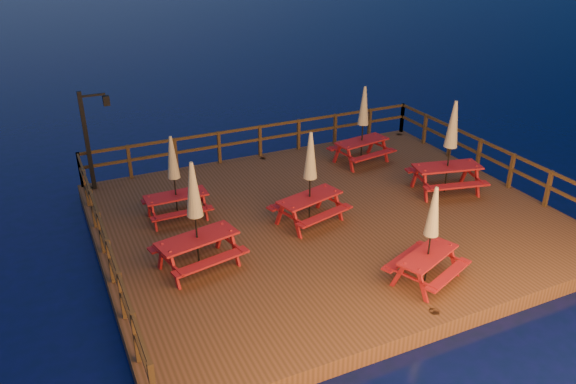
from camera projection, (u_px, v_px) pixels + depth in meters
name	position (u px, v px, depth m)	size (l,w,h in m)	color
ground	(327.00, 229.00, 15.55)	(500.00, 500.00, 0.00)	black
deck	(328.00, 222.00, 15.46)	(12.00, 10.00, 0.40)	#492D17
deck_piles	(327.00, 238.00, 15.68)	(11.44, 9.44, 1.40)	#3A2312
railing	(300.00, 167.00, 16.49)	(11.80, 9.75, 1.10)	#3A2312
lamp_post	(91.00, 131.00, 16.25)	(0.85, 0.18, 3.00)	black
picnic_table_0	(363.00, 124.00, 18.24)	(2.02, 1.76, 2.59)	#9C1C0E
picnic_table_1	(450.00, 146.00, 16.14)	(2.27, 2.01, 2.80)	#9C1C0E
picnic_table_2	(310.00, 177.00, 14.49)	(2.11, 1.88, 2.55)	#9C1C0E
picnic_table_3	(174.00, 177.00, 14.73)	(1.66, 1.36, 2.37)	#9C1C0E
picnic_table_4	(195.00, 215.00, 12.52)	(2.12, 1.87, 2.65)	#9C1C0E
picnic_table_5	(431.00, 234.00, 12.10)	(2.01, 1.85, 2.32)	#9C1C0E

